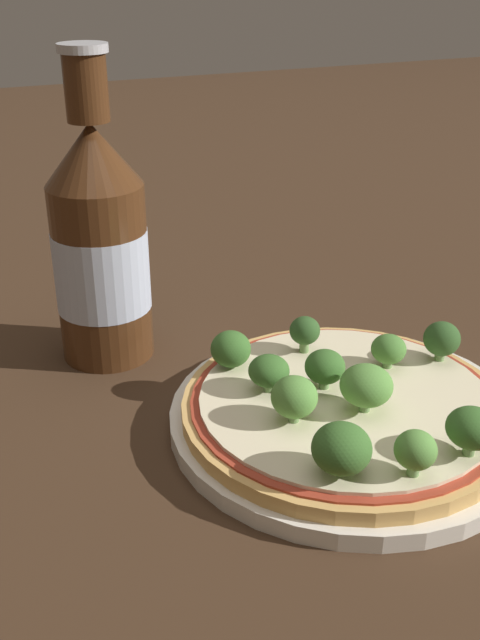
# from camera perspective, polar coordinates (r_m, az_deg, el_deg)

# --- Properties ---
(ground_plane) EXTENTS (3.00, 3.00, 0.00)m
(ground_plane) POSITION_cam_1_polar(r_m,az_deg,el_deg) (0.53, 8.98, -6.81)
(ground_plane) COLOR #3D2819
(plate) EXTENTS (0.24, 0.24, 0.01)m
(plate) POSITION_cam_1_polar(r_m,az_deg,el_deg) (0.52, 8.27, -7.39)
(plate) COLOR silver
(plate) RESTS_ON ground_plane
(pizza) EXTENTS (0.22, 0.22, 0.01)m
(pizza) POSITION_cam_1_polar(r_m,az_deg,el_deg) (0.50, 8.06, -6.50)
(pizza) COLOR tan
(pizza) RESTS_ON plate
(broccoli_floret_0) EXTENTS (0.02, 0.02, 0.02)m
(broccoli_floret_0) POSITION_cam_1_polar(r_m,az_deg,el_deg) (0.53, 11.26, -2.21)
(broccoli_floret_0) COLOR #6B8E51
(broccoli_floret_0) RESTS_ON pizza
(broccoli_floret_1) EXTENTS (0.03, 0.03, 0.03)m
(broccoli_floret_1) POSITION_cam_1_polar(r_m,az_deg,el_deg) (0.55, 14.90, -1.26)
(broccoli_floret_1) COLOR #6B8E51
(broccoli_floret_1) RESTS_ON pizza
(broccoli_floret_2) EXTENTS (0.03, 0.03, 0.03)m
(broccoli_floret_2) POSITION_cam_1_polar(r_m,az_deg,el_deg) (0.49, 2.21, -3.92)
(broccoli_floret_2) COLOR #6B8E51
(broccoli_floret_2) RESTS_ON pizza
(broccoli_floret_3) EXTENTS (0.03, 0.03, 0.03)m
(broccoli_floret_3) POSITION_cam_1_polar(r_m,az_deg,el_deg) (0.46, 4.16, -5.90)
(broccoli_floret_3) COLOR #6B8E51
(broccoli_floret_3) RESTS_ON pizza
(broccoli_floret_4) EXTENTS (0.03, 0.03, 0.03)m
(broccoli_floret_4) POSITION_cam_1_polar(r_m,az_deg,el_deg) (0.52, -0.71, -2.23)
(broccoli_floret_4) COLOR #6B8E51
(broccoli_floret_4) RESTS_ON pizza
(broccoli_floret_5) EXTENTS (0.03, 0.03, 0.03)m
(broccoli_floret_5) POSITION_cam_1_polar(r_m,az_deg,el_deg) (0.48, 9.60, -4.96)
(broccoli_floret_5) COLOR #6B8E51
(broccoli_floret_5) RESTS_ON pizza
(broccoli_floret_6) EXTENTS (0.03, 0.03, 0.03)m
(broccoli_floret_6) POSITION_cam_1_polar(r_m,az_deg,el_deg) (0.50, 6.39, -3.50)
(broccoli_floret_6) COLOR #6B8E51
(broccoli_floret_6) RESTS_ON pizza
(broccoli_floret_7) EXTENTS (0.03, 0.03, 0.03)m
(broccoli_floret_7) POSITION_cam_1_polar(r_m,az_deg,el_deg) (0.42, 7.74, -9.69)
(broccoli_floret_7) COLOR #6B8E51
(broccoli_floret_7) RESTS_ON pizza
(broccoli_floret_8) EXTENTS (0.02, 0.02, 0.03)m
(broccoli_floret_8) POSITION_cam_1_polar(r_m,az_deg,el_deg) (0.43, 13.23, -9.66)
(broccoli_floret_8) COLOR #6B8E51
(broccoli_floret_8) RESTS_ON pizza
(broccoli_floret_9) EXTENTS (0.02, 0.02, 0.03)m
(broccoli_floret_9) POSITION_cam_1_polar(r_m,az_deg,el_deg) (0.54, 4.96, -0.86)
(broccoli_floret_9) COLOR #6B8E51
(broccoli_floret_9) RESTS_ON pizza
(broccoli_floret_10) EXTENTS (0.03, 0.03, 0.03)m
(broccoli_floret_10) POSITION_cam_1_polar(r_m,az_deg,el_deg) (0.45, 17.27, -7.89)
(broccoli_floret_10) COLOR #6B8E51
(broccoli_floret_10) RESTS_ON pizza
(beer_bottle) EXTENTS (0.07, 0.07, 0.23)m
(beer_bottle) POSITION_cam_1_polar(r_m,az_deg,el_deg) (0.57, -10.62, 5.59)
(beer_bottle) COLOR #472814
(beer_bottle) RESTS_ON ground_plane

